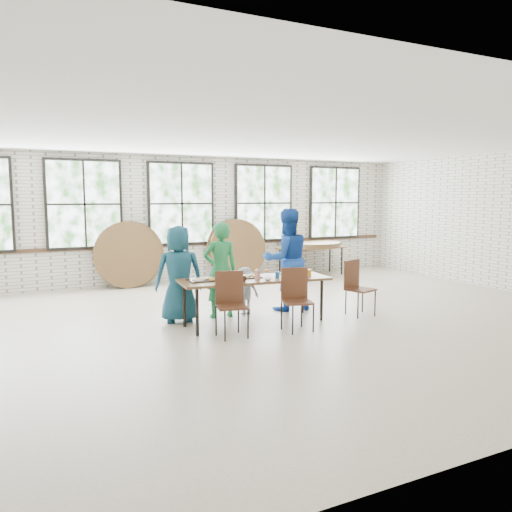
{
  "coord_description": "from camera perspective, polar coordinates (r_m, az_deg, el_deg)",
  "views": [
    {
      "loc": [
        -3.64,
        -7.03,
        2.03
      ],
      "look_at": [
        0.0,
        0.4,
        1.05
      ],
      "focal_mm": 35.0,
      "sensor_mm": 36.0,
      "label": 1
    }
  ],
  "objects": [
    {
      "name": "toddler",
      "position": [
        8.67,
        -1.24,
        -4.0
      ],
      "size": [
        0.56,
        0.35,
        0.83
      ],
      "primitive_type": "imported",
      "rotation": [
        0.0,
        0.0,
        3.22
      ],
      "color": "#12233B",
      "rests_on": "ground"
    },
    {
      "name": "storage_table",
      "position": [
        13.08,
        6.33,
        0.81
      ],
      "size": [
        1.87,
        0.92,
        0.74
      ],
      "rotation": [
        0.0,
        0.0,
        0.1
      ],
      "color": "brown",
      "rests_on": "ground"
    },
    {
      "name": "tabletop_clutter",
      "position": [
        7.98,
        0.47,
        -2.36
      ],
      "size": [
        2.04,
        0.63,
        0.11
      ],
      "color": "black",
      "rests_on": "dining_table"
    },
    {
      "name": "chair_spare",
      "position": [
        8.79,
        11.36,
        -3.01
      ],
      "size": [
        0.52,
        0.52,
        0.95
      ],
      "rotation": [
        0.0,
        0.0,
        0.32
      ],
      "color": "#502C1A",
      "rests_on": "ground"
    },
    {
      "name": "chair_near_right",
      "position": [
        7.68,
        4.58,
        -4.32
      ],
      "size": [
        0.51,
        0.5,
        0.95
      ],
      "rotation": [
        0.0,
        0.0,
        -0.27
      ],
      "color": "#502C1A",
      "rests_on": "ground"
    },
    {
      "name": "adult_green",
      "position": [
        8.42,
        -4.1,
        -1.59
      ],
      "size": [
        0.63,
        0.45,
        1.62
      ],
      "primitive_type": "imported",
      "rotation": [
        0.0,
        0.0,
        3.04
      ],
      "color": "#228143",
      "rests_on": "ground"
    },
    {
      "name": "room",
      "position": [
        12.03,
        -8.52,
        5.72
      ],
      "size": [
        12.0,
        12.0,
        12.0
      ],
      "color": "beige",
      "rests_on": "ground"
    },
    {
      "name": "round_tops_leaning",
      "position": [
        11.93,
        -8.04,
        0.45
      ],
      "size": [
        4.22,
        0.39,
        1.49
      ],
      "color": "brown",
      "rests_on": "ground"
    },
    {
      "name": "round_tops_stacked",
      "position": [
        13.06,
        6.33,
        1.33
      ],
      "size": [
        1.5,
        1.5,
        0.13
      ],
      "color": "brown",
      "rests_on": "storage_table"
    },
    {
      "name": "adult_teal",
      "position": [
        8.18,
        -8.8,
        -2.04
      ],
      "size": [
        0.87,
        0.66,
        1.58
      ],
      "primitive_type": "imported",
      "rotation": [
        0.0,
        0.0,
        2.92
      ],
      "color": "#1A5065",
      "rests_on": "ground"
    },
    {
      "name": "dining_table",
      "position": [
        7.98,
        -0.15,
        -2.91
      ],
      "size": [
        2.46,
        1.01,
        0.74
      ],
      "rotation": [
        0.0,
        0.0,
        -0.09
      ],
      "color": "brown",
      "rests_on": "ground"
    },
    {
      "name": "adult_blue",
      "position": [
        8.96,
        3.53,
        -0.41
      ],
      "size": [
        0.96,
        0.79,
        1.83
      ],
      "primitive_type": "imported",
      "rotation": [
        0.0,
        0.0,
        3.03
      ],
      "color": "#1642A0",
      "rests_on": "ground"
    },
    {
      "name": "chair_near_left",
      "position": [
        7.33,
        -2.93,
        -4.83
      ],
      "size": [
        0.5,
        0.49,
        0.95
      ],
      "rotation": [
        0.0,
        0.0,
        -0.22
      ],
      "color": "#502C1A",
      "rests_on": "ground"
    }
  ]
}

